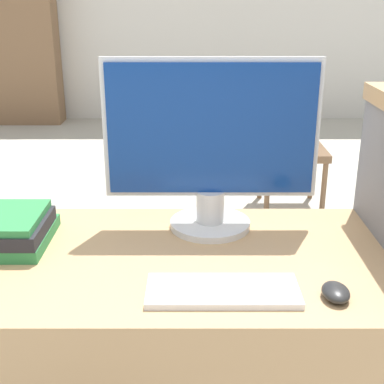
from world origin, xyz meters
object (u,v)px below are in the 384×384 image
(mouse, at_px, (337,292))
(book_stack, at_px, (14,229))
(far_chair, at_px, (293,138))
(keyboard, at_px, (224,291))
(monitor, at_px, (213,145))

(mouse, height_order, book_stack, book_stack)
(far_chair, bearing_deg, keyboard, -129.99)
(far_chair, bearing_deg, monitor, -132.81)
(monitor, xyz_separation_m, mouse, (0.28, -0.41, -0.24))
(keyboard, xyz_separation_m, far_chair, (0.62, 2.54, -0.29))
(monitor, distance_m, mouse, 0.55)
(book_stack, bearing_deg, keyboard, -24.84)
(monitor, relative_size, far_chair, 0.70)
(keyboard, distance_m, book_stack, 0.64)
(keyboard, xyz_separation_m, book_stack, (-0.58, 0.27, 0.04))
(book_stack, relative_size, far_chair, 0.30)
(mouse, distance_m, book_stack, 0.89)
(far_chair, bearing_deg, book_stack, -144.14)
(monitor, bearing_deg, book_stack, -167.89)
(mouse, relative_size, far_chair, 0.10)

